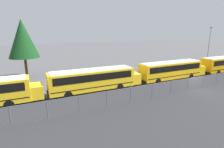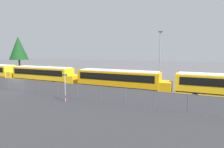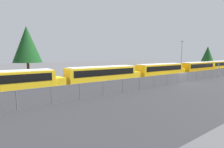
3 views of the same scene
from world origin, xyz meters
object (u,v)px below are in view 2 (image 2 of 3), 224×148
Objects in this scene: street_sign at (65,87)px; tree_1 at (18,48)px; school_bus_3 at (44,74)px; light_pole at (160,57)px; school_bus_4 at (119,80)px.

street_sign is 36.79m from tree_1.
tree_1 reaches higher than school_bus_3.
street_sign is (9.62, -6.42, -0.18)m from school_bus_3.
street_sign is at bearing -31.23° from tree_1.
light_pole is at bearing 21.07° from school_bus_3.
school_bus_3 is 19.22m from light_pole.
tree_1 is (-39.28, 5.65, 1.88)m from light_pole.
tree_1 reaches higher than street_sign.
tree_1 is (-35.20, 12.70, 4.80)m from school_bus_4.
tree_1 is at bearing 171.82° from light_pole.
street_sign reaches higher than school_bus_4.
school_bus_3 is 4.00× the size of street_sign.
school_bus_4 is at bearing 56.92° from street_sign.
light_pole reaches higher than school_bus_4.
light_pole is 0.89× the size of tree_1.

